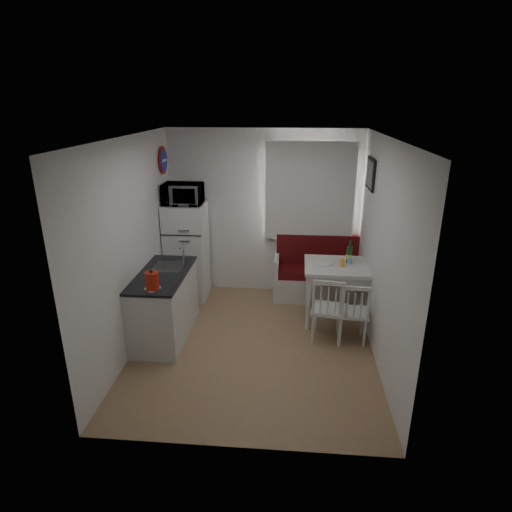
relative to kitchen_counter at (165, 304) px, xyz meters
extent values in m
cube|color=#9C7453|center=(1.20, -0.16, -0.46)|extent=(3.00, 3.50, 0.02)
cube|color=white|center=(1.20, -0.16, 2.14)|extent=(3.00, 3.50, 0.02)
cube|color=white|center=(1.20, 1.59, 0.84)|extent=(3.00, 0.02, 2.60)
cube|color=white|center=(1.20, -1.91, 0.84)|extent=(3.00, 0.02, 2.60)
cube|color=white|center=(-0.30, -0.16, 0.84)|extent=(0.02, 3.50, 2.60)
cube|color=white|center=(2.70, -0.16, 0.84)|extent=(0.02, 3.50, 2.60)
cube|color=silver|center=(1.90, 1.56, 1.17)|extent=(1.22, 0.06, 1.47)
cube|color=white|center=(1.90, 1.49, 1.22)|extent=(1.35, 0.02, 1.50)
cube|color=silver|center=(0.00, -0.01, -0.03)|extent=(0.60, 1.30, 0.86)
cube|color=black|center=(0.00, -0.01, 0.43)|extent=(0.62, 1.32, 0.03)
cube|color=#99999E|center=(0.02, 0.24, 0.39)|extent=(0.40, 0.40, 0.10)
cylinder|color=silver|center=(0.18, 0.42, 0.57)|extent=(0.02, 0.02, 0.26)
cylinder|color=navy|center=(-0.27, 1.29, 1.69)|extent=(0.03, 0.40, 0.40)
cube|color=black|center=(2.67, 0.94, 1.59)|extent=(0.04, 0.52, 0.42)
cube|color=silver|center=(2.08, 1.32, -0.26)|extent=(1.39, 0.54, 0.39)
cube|color=#5B0F11|center=(2.08, 1.32, -0.01)|extent=(1.33, 0.49, 0.13)
cube|color=#5B0F11|center=(2.08, 1.53, 0.29)|extent=(1.33, 0.11, 0.49)
cube|color=silver|center=(2.39, 0.65, 0.36)|extent=(1.13, 0.80, 0.04)
cube|color=silver|center=(2.39, 0.65, 0.27)|extent=(1.01, 0.68, 0.13)
cylinder|color=silver|center=(2.39, 0.65, -0.06)|extent=(0.07, 0.07, 0.79)
cube|color=silver|center=(2.14, 0.08, -0.02)|extent=(0.48, 0.47, 0.04)
cube|color=silver|center=(2.14, -0.11, 0.22)|extent=(0.41, 0.10, 0.45)
cube|color=silver|center=(2.45, 0.08, -0.05)|extent=(0.41, 0.39, 0.04)
cube|color=silver|center=(2.45, -0.09, 0.18)|extent=(0.38, 0.05, 0.41)
cube|color=white|center=(0.02, 1.24, 0.30)|extent=(0.61, 0.61, 1.52)
imported|color=white|center=(0.02, 1.19, 1.22)|extent=(0.57, 0.39, 0.32)
cylinder|color=#A81E0D|center=(0.05, -0.54, 0.57)|extent=(0.19, 0.19, 0.25)
cylinder|color=#F7A029|center=(2.34, 0.60, 0.44)|extent=(0.06, 0.06, 0.11)
cylinder|color=#79B8CE|center=(2.45, 0.70, 0.43)|extent=(0.06, 0.06, 0.09)
cylinder|color=white|center=(2.09, 0.67, 0.39)|extent=(0.25, 0.25, 0.02)
camera|label=1|loc=(1.63, -4.94, 2.53)|focal=30.00mm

